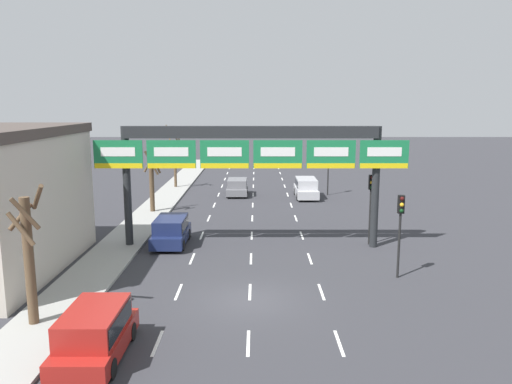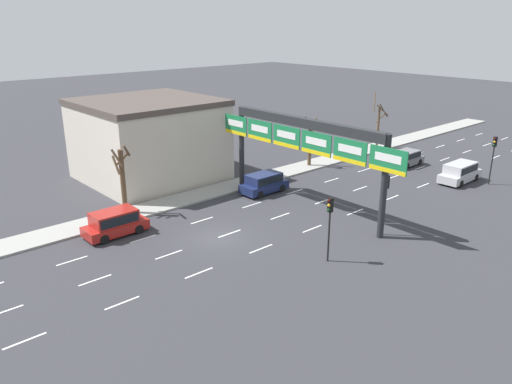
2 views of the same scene
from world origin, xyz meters
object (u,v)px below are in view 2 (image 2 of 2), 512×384
suv_silver (460,171)px  suv_red (115,222)px  traffic_light_near_gantry (386,193)px  traffic_light_far_end (494,151)px  suv_grey (406,157)px  tree_bare_third (379,122)px  tree_bare_second (310,142)px  traffic_light_mid_block (330,216)px  sign_gantry (303,138)px  tree_bare_closest (122,177)px  suv_navy (264,182)px

suv_silver → suv_red: bearing=-108.9°
traffic_light_near_gantry → traffic_light_far_end: bearing=90.6°
suv_grey → tree_bare_third: tree_bare_third is taller
suv_red → tree_bare_second: 23.16m
suv_silver → traffic_light_mid_block: size_ratio=1.16×
traffic_light_near_gantry → suv_red: bearing=-131.7°
sign_gantry → tree_bare_closest: size_ratio=3.34×
suv_navy → traffic_light_far_end: traffic_light_far_end is taller
suv_red → suv_navy: size_ratio=1.01×
suv_navy → traffic_light_near_gantry: (12.19, 0.06, 2.16)m
suv_grey → tree_bare_third: bearing=147.9°
suv_silver → suv_navy: suv_silver is taller
suv_grey → traffic_light_near_gantry: size_ratio=0.91×
sign_gantry → suv_navy: (-4.93, 0.49, -4.85)m
traffic_light_near_gantry → tree_bare_closest: size_ratio=0.79×
suv_grey → suv_red: bearing=-96.8°
tree_bare_third → suv_grey: bearing=-32.1°
traffic_light_near_gantry → tree_bare_third: bearing=126.2°
suv_navy → traffic_light_far_end: size_ratio=0.97×
traffic_light_mid_block → traffic_light_far_end: traffic_light_far_end is taller
suv_navy → tree_bare_second: tree_bare_second is taller
suv_grey → tree_bare_third: size_ratio=0.62×
suv_red → traffic_light_far_end: size_ratio=0.97×
suv_navy → traffic_light_near_gantry: traffic_light_near_gantry is taller
traffic_light_far_end → suv_grey: bearing=-179.0°
sign_gantry → traffic_light_far_end: sign_gantry is taller
tree_bare_third → suv_red: bearing=-85.5°
sign_gantry → suv_grey: (-1.49, 17.29, -4.94)m
traffic_light_far_end → tree_bare_third: size_ratio=0.71×
traffic_light_near_gantry → traffic_light_mid_block: traffic_light_near_gantry is taller
sign_gantry → suv_grey: 18.04m
suv_navy → traffic_light_mid_block: traffic_light_mid_block is taller
suv_red → suv_grey: 30.92m
sign_gantry → suv_navy: 6.94m
sign_gantry → tree_bare_second: size_ratio=3.58×
sign_gantry → suv_silver: sign_gantry is taller
suv_red → suv_navy: bearing=89.0°
sign_gantry → tree_bare_third: bearing=110.4°
suv_red → tree_bare_closest: bearing=142.5°
suv_red → tree_bare_closest: (-3.18, 2.44, 2.00)m
suv_red → suv_silver: bearing=71.1°
suv_silver → traffic_light_far_end: 3.36m
suv_grey → traffic_light_near_gantry: 19.02m
suv_grey → suv_silver: suv_silver is taller
sign_gantry → traffic_light_mid_block: sign_gantry is taller
suv_grey → traffic_light_far_end: bearing=1.0°
sign_gantry → suv_red: (-5.18, -13.41, -4.82)m
suv_navy → tree_bare_closest: tree_bare_closest is taller
sign_gantry → tree_bare_second: (-7.91, 9.54, -3.19)m
sign_gantry → traffic_light_near_gantry: size_ratio=4.22×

